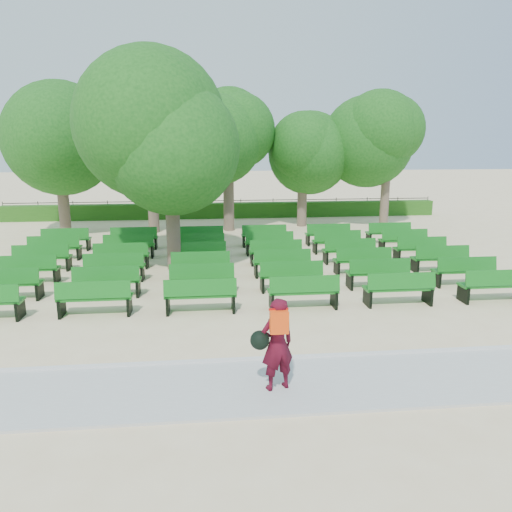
% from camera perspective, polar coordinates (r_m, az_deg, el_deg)
% --- Properties ---
extents(ground, '(120.00, 120.00, 0.00)m').
position_cam_1_polar(ground, '(16.81, -1.34, -2.90)').
color(ground, beige).
extents(paving, '(30.00, 2.20, 0.06)m').
position_cam_1_polar(paving, '(9.94, 2.36, -14.58)').
color(paving, '#B8B9B4').
rests_on(paving, ground).
extents(curb, '(30.00, 0.12, 0.10)m').
position_cam_1_polar(curb, '(10.95, 1.47, -11.70)').
color(curb, silver).
rests_on(curb, ground).
extents(hedge, '(26.00, 0.70, 0.90)m').
position_cam_1_polar(hedge, '(30.42, -3.57, 5.22)').
color(hedge, '#265C17').
rests_on(hedge, ground).
extents(fence, '(26.00, 0.10, 1.02)m').
position_cam_1_polar(fence, '(30.88, -3.59, 4.50)').
color(fence, black).
rests_on(fence, ground).
extents(tree_line, '(21.80, 6.80, 7.04)m').
position_cam_1_polar(tree_line, '(26.54, -3.15, 3.07)').
color(tree_line, '#1D5C19').
rests_on(tree_line, ground).
extents(bench_array, '(2.00, 0.71, 1.24)m').
position_cam_1_polar(bench_array, '(18.08, -1.82, -1.41)').
color(bench_array, '#126818').
rests_on(bench_array, ground).
extents(tree_among, '(5.31, 5.31, 7.14)m').
position_cam_1_polar(tree_among, '(18.06, -9.85, 13.25)').
color(tree_among, brown).
rests_on(tree_among, ground).
extents(person, '(0.89, 0.61, 1.79)m').
position_cam_1_polar(person, '(9.38, 2.29, -9.90)').
color(person, '#460A18').
rests_on(person, ground).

